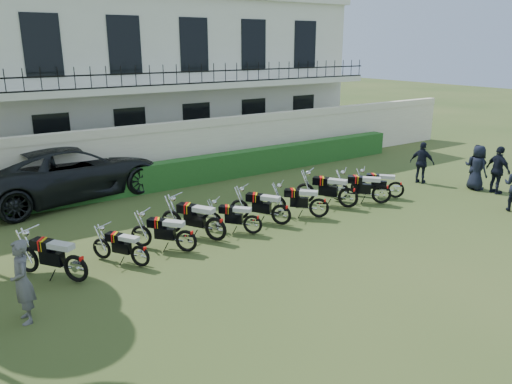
{
  "coord_description": "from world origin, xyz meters",
  "views": [
    {
      "loc": [
        -8.6,
        -9.39,
        5.18
      ],
      "look_at": [
        -0.63,
        2.28,
        0.95
      ],
      "focal_mm": 35.0,
      "sensor_mm": 36.0,
      "label": 1
    }
  ],
  "objects_px": {
    "motorcycle_4": "(253,220)",
    "motorcycle_6": "(319,203)",
    "motorcycle_9": "(396,186)",
    "officer_3": "(477,168)",
    "motorcycle_7": "(348,193)",
    "officer_4": "(475,166)",
    "motorcycle_1": "(140,251)",
    "inspector": "(22,282)",
    "suv": "(69,171)",
    "motorcycle_0": "(75,262)",
    "officer_2": "(498,170)",
    "motorcycle_3": "(216,223)",
    "motorcycle_5": "(281,210)",
    "officer_5": "(422,163)",
    "motorcycle_2": "(186,236)",
    "motorcycle_8": "(382,190)"
  },
  "relations": [
    {
      "from": "motorcycle_7",
      "to": "officer_4",
      "type": "bearing_deg",
      "value": -42.32
    },
    {
      "from": "motorcycle_5",
      "to": "motorcycle_9",
      "type": "height_order",
      "value": "motorcycle_5"
    },
    {
      "from": "officer_3",
      "to": "motorcycle_4",
      "type": "bearing_deg",
      "value": 99.24
    },
    {
      "from": "motorcycle_6",
      "to": "officer_3",
      "type": "bearing_deg",
      "value": -50.86
    },
    {
      "from": "officer_3",
      "to": "motorcycle_5",
      "type": "bearing_deg",
      "value": 97.68
    },
    {
      "from": "motorcycle_4",
      "to": "officer_3",
      "type": "distance_m",
      "value": 9.36
    },
    {
      "from": "motorcycle_3",
      "to": "motorcycle_8",
      "type": "xyz_separation_m",
      "value": [
        6.21,
        -0.26,
        -0.01
      ]
    },
    {
      "from": "motorcycle_5",
      "to": "motorcycle_7",
      "type": "distance_m",
      "value": 2.76
    },
    {
      "from": "motorcycle_7",
      "to": "inspector",
      "type": "bearing_deg",
      "value": 154.93
    },
    {
      "from": "motorcycle_1",
      "to": "officer_3",
      "type": "relative_size",
      "value": 0.89
    },
    {
      "from": "motorcycle_4",
      "to": "motorcycle_5",
      "type": "distance_m",
      "value": 1.1
    },
    {
      "from": "motorcycle_3",
      "to": "motorcycle_7",
      "type": "bearing_deg",
      "value": -29.49
    },
    {
      "from": "officer_4",
      "to": "officer_5",
      "type": "height_order",
      "value": "officer_4"
    },
    {
      "from": "motorcycle_2",
      "to": "motorcycle_8",
      "type": "height_order",
      "value": "motorcycle_8"
    },
    {
      "from": "motorcycle_6",
      "to": "motorcycle_1",
      "type": "bearing_deg",
      "value": 138.61
    },
    {
      "from": "officer_5",
      "to": "motorcycle_0",
      "type": "bearing_deg",
      "value": 75.78
    },
    {
      "from": "motorcycle_0",
      "to": "motorcycle_7",
      "type": "xyz_separation_m",
      "value": [
        8.77,
        0.4,
        0.02
      ]
    },
    {
      "from": "motorcycle_7",
      "to": "motorcycle_1",
      "type": "bearing_deg",
      "value": 149.92
    },
    {
      "from": "motorcycle_0",
      "to": "motorcycle_8",
      "type": "xyz_separation_m",
      "value": [
        10.01,
        0.1,
        -0.0
      ]
    },
    {
      "from": "motorcycle_2",
      "to": "motorcycle_7",
      "type": "xyz_separation_m",
      "value": [
        5.96,
        0.26,
        0.06
      ]
    },
    {
      "from": "motorcycle_8",
      "to": "motorcycle_5",
      "type": "bearing_deg",
      "value": 134.37
    },
    {
      "from": "officer_2",
      "to": "motorcycle_6",
      "type": "bearing_deg",
      "value": 89.84
    },
    {
      "from": "motorcycle_0",
      "to": "motorcycle_8",
      "type": "relative_size",
      "value": 1.1
    },
    {
      "from": "motorcycle_2",
      "to": "motorcycle_8",
      "type": "distance_m",
      "value": 7.2
    },
    {
      "from": "motorcycle_9",
      "to": "officer_4",
      "type": "bearing_deg",
      "value": -53.33
    },
    {
      "from": "officer_3",
      "to": "officer_4",
      "type": "distance_m",
      "value": 0.22
    },
    {
      "from": "motorcycle_8",
      "to": "suv",
      "type": "relative_size",
      "value": 0.24
    },
    {
      "from": "motorcycle_4",
      "to": "motorcycle_6",
      "type": "xyz_separation_m",
      "value": [
        2.44,
        -0.01,
        0.05
      ]
    },
    {
      "from": "motorcycle_1",
      "to": "suv",
      "type": "bearing_deg",
      "value": 56.31
    },
    {
      "from": "motorcycle_7",
      "to": "officer_4",
      "type": "distance_m",
      "value": 5.67
    },
    {
      "from": "motorcycle_0",
      "to": "inspector",
      "type": "distance_m",
      "value": 1.68
    },
    {
      "from": "motorcycle_0",
      "to": "officer_2",
      "type": "bearing_deg",
      "value": -40.43
    },
    {
      "from": "motorcycle_8",
      "to": "officer_3",
      "type": "distance_m",
      "value": 4.3
    },
    {
      "from": "motorcycle_1",
      "to": "inspector",
      "type": "xyz_separation_m",
      "value": [
        -2.74,
        -1.05,
        0.41
      ]
    },
    {
      "from": "suv",
      "to": "officer_4",
      "type": "xyz_separation_m",
      "value": [
        12.71,
        -7.26,
        -0.11
      ]
    },
    {
      "from": "motorcycle_4",
      "to": "motorcycle_5",
      "type": "xyz_separation_m",
      "value": [
        1.09,
        0.12,
        0.05
      ]
    },
    {
      "from": "motorcycle_2",
      "to": "officer_4",
      "type": "xyz_separation_m",
      "value": [
        11.56,
        -0.61,
        0.35
      ]
    },
    {
      "from": "motorcycle_0",
      "to": "suv",
      "type": "bearing_deg",
      "value": 41.21
    },
    {
      "from": "officer_2",
      "to": "officer_4",
      "type": "height_order",
      "value": "officer_2"
    },
    {
      "from": "suv",
      "to": "motorcycle_5",
      "type": "bearing_deg",
      "value": -155.66
    },
    {
      "from": "inspector",
      "to": "motorcycle_1",
      "type": "bearing_deg",
      "value": 111.71
    },
    {
      "from": "motorcycle_1",
      "to": "officer_3",
      "type": "bearing_deg",
      "value": -35.04
    },
    {
      "from": "motorcycle_7",
      "to": "officer_4",
      "type": "relative_size",
      "value": 1.12
    },
    {
      "from": "inspector",
      "to": "officer_4",
      "type": "xyz_separation_m",
      "value": [
        15.61,
        0.61,
        -0.02
      ]
    },
    {
      "from": "motorcycle_1",
      "to": "inspector",
      "type": "relative_size",
      "value": 0.88
    },
    {
      "from": "motorcycle_3",
      "to": "motorcycle_5",
      "type": "height_order",
      "value": "motorcycle_3"
    },
    {
      "from": "suv",
      "to": "motorcycle_9",
      "type": "bearing_deg",
      "value": -135.01
    },
    {
      "from": "officer_4",
      "to": "motorcycle_3",
      "type": "bearing_deg",
      "value": 73.53
    },
    {
      "from": "motorcycle_8",
      "to": "officer_4",
      "type": "height_order",
      "value": "officer_4"
    },
    {
      "from": "motorcycle_9",
      "to": "officer_3",
      "type": "height_order",
      "value": "officer_3"
    }
  ]
}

